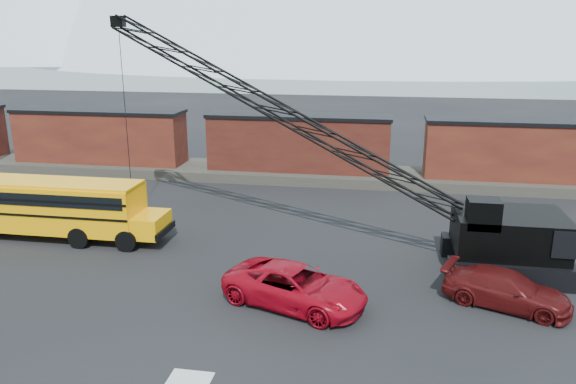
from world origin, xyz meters
name	(u,v)px	position (x,y,z in m)	size (l,w,h in m)	color
ground	(212,318)	(0.00, 0.00, 0.00)	(160.00, 160.00, 0.00)	black
gravel_berm	(299,174)	(0.00, 22.00, 0.35)	(120.00, 5.00, 0.70)	#4D483F
boxcar_west_near	(100,136)	(-16.00, 22.00, 2.76)	(13.70, 3.10, 4.17)	#431613
boxcar_mid	(299,142)	(0.00, 22.00, 2.76)	(13.70, 3.10, 4.17)	#4E1F15
boxcar_east_near	(524,150)	(16.00, 22.00, 2.76)	(13.70, 3.10, 4.17)	#431613
snow_patch	(190,379)	(0.50, -4.00, 0.01)	(1.40, 0.90, 0.02)	silver
school_bus	(56,206)	(-10.80, 7.06, 1.79)	(11.65, 2.65, 3.19)	#FFA605
red_pickup	(295,286)	(3.02, 1.62, 0.82)	(2.73, 5.92, 1.65)	#A90819
maroon_suv	(506,289)	(11.46, 2.99, 0.73)	(2.04, 5.01, 1.45)	#4B0D0E
crawler_crane	(287,116)	(1.42, 8.82, 6.67)	(23.63, 6.77, 11.79)	black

